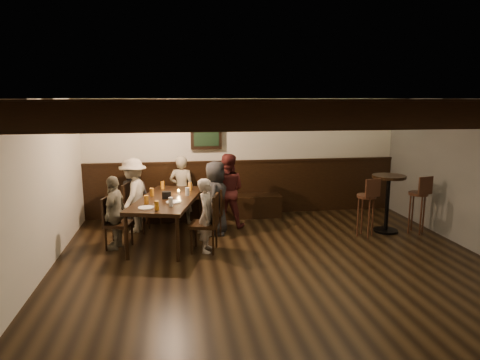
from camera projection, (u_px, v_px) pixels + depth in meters
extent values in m
plane|color=black|center=(286.00, 281.00, 5.72)|extent=(7.00, 7.00, 0.00)
plane|color=black|center=(290.00, 99.00, 5.27)|extent=(7.00, 7.00, 0.00)
plane|color=silver|center=(244.00, 157.00, 8.89)|extent=(6.50, 0.00, 6.50)
plane|color=silver|center=(19.00, 203.00, 5.01)|extent=(0.00, 7.00, 7.00)
cube|color=black|center=(245.00, 188.00, 8.97)|extent=(6.50, 0.08, 1.10)
cube|color=black|center=(208.00, 207.00, 8.66)|extent=(3.00, 0.45, 0.45)
cube|color=black|center=(206.00, 131.00, 8.57)|extent=(0.62, 0.12, 0.72)
cube|color=black|center=(206.00, 132.00, 8.51)|extent=(0.50, 0.02, 0.58)
cube|color=black|center=(423.00, 115.00, 2.47)|extent=(6.50, 0.10, 0.16)
cube|color=black|center=(345.00, 110.00, 3.59)|extent=(6.50, 0.10, 0.16)
cube|color=black|center=(304.00, 107.00, 4.72)|extent=(6.50, 0.10, 0.16)
cube|color=black|center=(279.00, 105.00, 5.85)|extent=(6.50, 0.10, 0.16)
cube|color=black|center=(262.00, 104.00, 6.97)|extent=(6.50, 0.10, 0.16)
cube|color=black|center=(250.00, 103.00, 8.10)|extent=(6.50, 0.10, 0.16)
sphere|color=#FFE099|center=(100.00, 110.00, 7.69)|extent=(0.07, 0.07, 0.07)
sphere|color=#FFE099|center=(177.00, 110.00, 7.90)|extent=(0.07, 0.07, 0.07)
sphere|color=#FFE099|center=(250.00, 110.00, 8.10)|extent=(0.07, 0.07, 0.07)
sphere|color=#FFE099|center=(319.00, 109.00, 8.30)|extent=(0.07, 0.07, 0.07)
sphere|color=#FFE099|center=(386.00, 109.00, 8.51)|extent=(0.07, 0.07, 0.07)
cube|color=black|center=(168.00, 200.00, 7.22)|extent=(1.36, 2.16, 0.06)
cylinder|color=black|center=(127.00, 238.00, 6.40)|extent=(0.06, 0.06, 0.69)
cylinder|color=black|center=(161.00, 207.00, 8.24)|extent=(0.06, 0.06, 0.69)
cylinder|color=black|center=(178.00, 240.00, 6.33)|extent=(0.06, 0.06, 0.69)
cylinder|color=black|center=(201.00, 208.00, 8.17)|extent=(0.06, 0.06, 0.69)
cube|color=black|center=(137.00, 209.00, 7.78)|extent=(0.49, 0.49, 0.05)
cube|color=black|center=(126.00, 196.00, 7.75)|extent=(0.14, 0.40, 0.44)
cube|color=black|center=(119.00, 224.00, 6.90)|extent=(0.47, 0.47, 0.05)
cube|color=black|center=(107.00, 210.00, 6.87)|extent=(0.13, 0.39, 0.43)
cube|color=black|center=(213.00, 212.00, 7.65)|extent=(0.47, 0.47, 0.05)
cube|color=black|center=(223.00, 199.00, 7.59)|extent=(0.13, 0.39, 0.43)
cube|color=black|center=(204.00, 225.00, 6.76)|extent=(0.51, 0.51, 0.05)
cube|color=black|center=(216.00, 209.00, 6.70)|extent=(0.14, 0.42, 0.46)
imported|color=#252427|center=(134.00, 194.00, 8.20)|extent=(0.65, 0.51, 1.18)
imported|color=gray|center=(182.00, 190.00, 8.25)|extent=(0.55, 0.43, 1.33)
imported|color=#571E1E|center=(227.00, 191.00, 8.02)|extent=(0.79, 0.68, 1.40)
imported|color=#A7A08D|center=(134.00, 195.00, 7.73)|extent=(0.70, 0.97, 1.36)
imported|color=gray|center=(115.00, 212.00, 6.87)|extent=(0.46, 0.75, 1.20)
imported|color=black|center=(216.00, 198.00, 7.60)|extent=(0.57, 0.73, 1.32)
imported|color=#A19588|center=(207.00, 215.00, 6.73)|extent=(0.38, 0.49, 1.18)
cylinder|color=#BF7219|center=(162.00, 185.00, 7.91)|extent=(0.07, 0.07, 0.14)
cylinder|color=#BF7219|center=(190.00, 186.00, 7.81)|extent=(0.07, 0.07, 0.14)
cylinder|color=#BF7219|center=(152.00, 192.00, 7.32)|extent=(0.07, 0.07, 0.14)
cylinder|color=silver|center=(187.00, 192.00, 7.37)|extent=(0.07, 0.07, 0.14)
cylinder|color=#BF7219|center=(146.00, 200.00, 6.78)|extent=(0.07, 0.07, 0.14)
cylinder|color=silver|center=(171.00, 202.00, 6.64)|extent=(0.07, 0.07, 0.14)
cylinder|color=#BF7219|center=(157.00, 206.00, 6.41)|extent=(0.07, 0.07, 0.14)
cylinder|color=white|center=(146.00, 208.00, 6.54)|extent=(0.24, 0.24, 0.01)
cylinder|color=white|center=(174.00, 202.00, 6.90)|extent=(0.24, 0.24, 0.01)
cube|color=black|center=(167.00, 195.00, 7.15)|extent=(0.15, 0.10, 0.12)
cylinder|color=beige|center=(179.00, 193.00, 7.49)|extent=(0.05, 0.05, 0.05)
cylinder|color=black|center=(385.00, 230.00, 7.83)|extent=(0.43, 0.43, 0.04)
cylinder|color=black|center=(387.00, 204.00, 7.74)|extent=(0.07, 0.07, 0.98)
cylinder|color=black|center=(389.00, 177.00, 7.64)|extent=(0.59, 0.59, 0.05)
cylinder|color=#351D11|center=(367.00, 196.00, 7.43)|extent=(0.33, 0.33, 0.05)
cube|color=#351D11|center=(373.00, 188.00, 7.25)|extent=(0.30, 0.09, 0.32)
cylinder|color=#351D11|center=(418.00, 194.00, 7.63)|extent=(0.33, 0.33, 0.05)
cube|color=#351D11|center=(426.00, 186.00, 7.45)|extent=(0.30, 0.09, 0.32)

